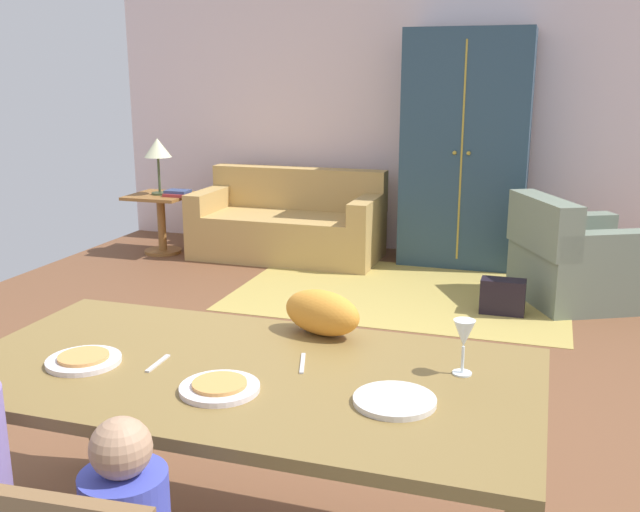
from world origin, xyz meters
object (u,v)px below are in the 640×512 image
armchair (576,261)px  dining_table (244,387)px  couch (289,225)px  book_lower (177,195)px  table_lamp (158,150)px  plate_near_woman (395,400)px  plate_near_man (84,361)px  armoire (465,150)px  handbag (503,297)px  plate_near_child (220,388)px  cat (322,313)px  side_table (161,215)px  book_upper (178,191)px  wine_glass (464,336)px

armchair → dining_table: bearing=-107.8°
couch → book_lower: couch is taller
couch → table_lamp: size_ratio=3.25×
plate_near_woman → table_lamp: (-3.19, 4.16, 0.24)m
plate_near_man → table_lamp: table_lamp is taller
armoire → handbag: (0.48, -1.40, -0.92)m
plate_near_child → cat: (0.15, 0.58, 0.08)m
armchair → armoire: size_ratio=0.55×
side_table → book_lower: size_ratio=2.64×
armoire → book_upper: armoire is taller
book_lower → handbag: book_lower is taller
couch → armchair: (2.59, -0.68, 0.02)m
dining_table → side_table: (-2.66, 4.06, -0.32)m
armoire → table_lamp: bearing=-170.0°
couch → armchair: 2.68m
wine_glass → plate_near_woman: bearing=-120.6°
wine_glass → plate_near_man: bearing=-166.3°
wine_glass → armoire: size_ratio=0.09×
cat → armoire: 4.17m
side_table → armchair: bearing=-6.3°
plate_near_woman → armchair: armchair is taller
plate_near_woman → couch: 4.86m
dining_table → table_lamp: 4.86m
cat → book_lower: size_ratio=1.45×
plate_near_child → table_lamp: table_lamp is taller
wine_glass → armoire: bearing=96.7°
cat → plate_near_child: bearing=-86.6°
armchair → book_lower: size_ratio=5.23×
cat → handbag: size_ratio=1.00×
dining_table → couch: (-1.42, 4.32, -0.39)m
plate_near_child → book_lower: bearing=120.3°
dining_table → armoire: size_ratio=0.93×
side_table → table_lamp: size_ratio=1.07×
dining_table → table_lamp: size_ratio=3.60×
plate_near_woman → armchair: size_ratio=0.22×
armoire → plate_near_child: bearing=-92.3°
plate_near_child → book_lower: 4.85m
cat → side_table: cat is taller
couch → side_table: couch is taller
book_lower → couch: bearing=16.9°
handbag → plate_near_man: bearing=-110.1°
armoire → dining_table: bearing=-92.3°
dining_table → wine_glass: wine_glass is taller
plate_near_man → table_lamp: size_ratio=0.46×
table_lamp → handbag: table_lamp is taller
plate_near_woman → handbag: size_ratio=0.78×
book_lower → side_table: bearing=166.0°
plate_near_woman → armoire: 4.69m
plate_near_man → handbag: plate_near_man is taller
cat → couch: cat is taller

